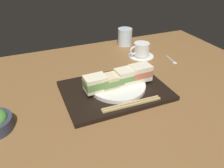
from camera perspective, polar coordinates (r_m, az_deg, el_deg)
name	(u,v)px	position (r cm, az deg, el deg)	size (l,w,h in cm)	color
ground_plane	(115,92)	(90.27, 0.85, -2.00)	(140.00, 100.00, 3.00)	brown
serving_tray	(115,90)	(86.92, 0.73, -1.62)	(39.06, 28.38, 1.63)	black
sandwich_plate	(118,86)	(86.75, 1.64, -0.49)	(21.45, 21.45, 1.47)	silver
sandwich_nearmost	(95,83)	(81.87, -4.24, 0.17)	(8.23, 6.40, 5.50)	#EFE5C1
sandwich_inner_near	(111,81)	(84.04, -0.24, 0.84)	(8.39, 6.60, 4.69)	beige
sandwich_inner_far	(126,76)	(86.15, 3.55, 1.98)	(8.38, 6.16, 5.69)	#EFE5C1
sandwich_farmost	(140,72)	(88.80, 7.14, 2.89)	(8.37, 6.18, 6.11)	#EFE5C1
chopsticks_pair	(132,104)	(78.05, 4.94, -5.02)	(21.71, 2.43, 0.70)	tan
coffee_cup	(141,50)	(116.34, 7.36, 8.39)	(13.09, 12.80, 7.11)	white
drinking_glass	(125,37)	(129.97, 3.28, 11.78)	(7.94, 7.94, 9.38)	silver
teaspoon	(173,61)	(114.85, 15.21, 5.63)	(2.39, 9.67, 0.80)	silver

